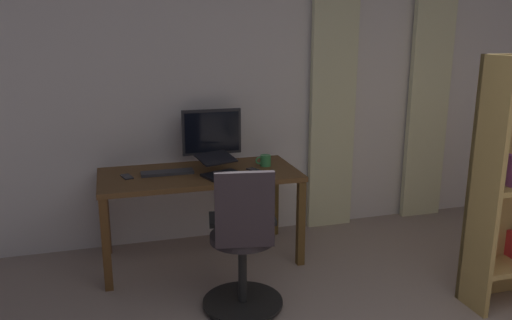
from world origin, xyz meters
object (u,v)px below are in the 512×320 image
Objects in this scene: desk at (200,183)px; laptop at (220,169)px; computer_keyboard at (167,173)px; cell_phone_by_monitor at (255,170)px; office_chair at (243,247)px; computer_monitor at (212,134)px; cell_phone_face_up at (127,177)px; mug_tea at (265,161)px.

laptop is (-0.15, 0.13, 0.14)m from desk.
computer_keyboard is 0.71m from cell_phone_by_monitor.
office_chair is 1.05m from computer_keyboard.
laptop is (0.01, 0.39, -0.21)m from computer_monitor.
laptop is at bearing 153.73° from cell_phone_face_up.
desk is 0.58m from cell_phone_face_up.
computer_keyboard reaches higher than cell_phone_by_monitor.
desk is 1.54× the size of office_chair.
computer_keyboard is 2.89× the size of cell_phone_face_up.
computer_monitor is at bearing -176.43° from cell_phone_face_up.
computer_keyboard is 0.83m from mug_tea.
cell_phone_by_monitor is 0.18m from mug_tea.
cell_phone_by_monitor is at bearing 159.99° from cell_phone_face_up.
cell_phone_face_up and cell_phone_by_monitor have the same top height.
computer_monitor reaches higher than cell_phone_by_monitor.
laptop is 0.31m from cell_phone_by_monitor.
desk is at bearing 58.14° from computer_monitor.
computer_monitor reaches higher than desk.
computer_keyboard is 2.89× the size of cell_phone_by_monitor.
mug_tea reaches higher than computer_keyboard.
computer_keyboard is 0.32m from cell_phone_face_up.
office_chair is at bearing 111.92° from computer_keyboard.
cell_phone_by_monitor is (-1.02, 0.10, 0.00)m from cell_phone_face_up.
cell_phone_face_up is (0.32, 0.00, -0.01)m from computer_keyboard.
computer_monitor reaches higher than mug_tea.
computer_monitor is 3.81× the size of mug_tea.
computer_monitor reaches higher than computer_keyboard.
desk is 0.27m from computer_keyboard.
cell_phone_face_up is 1.08× the size of mug_tea.
desk is at bearing 4.16° from mug_tea.
computer_monitor is 0.44m from laptop.
office_chair is at bearing 69.18° from laptop.
laptop reaches higher than desk.
mug_tea is at bearing 166.56° from cell_phone_face_up.
cell_phone_by_monitor reaches higher than desk.
office_chair reaches higher than cell_phone_face_up.
computer_keyboard is at bearing -4.95° from desk.
mug_tea is (-0.41, 0.22, -0.21)m from computer_monitor.
laptop is at bearing 159.26° from computer_keyboard.
laptop reaches higher than computer_keyboard.
laptop is 0.74m from cell_phone_face_up.
cell_phone_face_up is at bearing -1.82° from desk.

